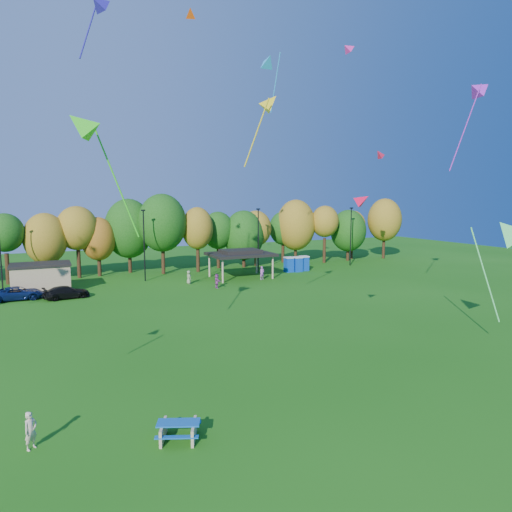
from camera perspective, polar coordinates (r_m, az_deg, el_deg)
name	(u,v)px	position (r m, az deg, el deg)	size (l,w,h in m)	color
ground	(276,422)	(22.92, 2.53, -20.02)	(160.00, 160.00, 0.00)	#19600F
tree_line	(113,233)	(64.27, -17.46, 2.81)	(93.57, 10.55, 11.15)	black
lamp_posts	(144,243)	(59.43, -13.81, 1.61)	(64.50, 0.25, 9.09)	black
utility_building	(41,278)	(56.73, -25.28, -2.45)	(6.30, 4.30, 3.25)	tan
pavilion	(241,254)	(60.28, -1.94, 0.30)	(8.20, 6.20, 3.77)	tan
porta_potties	(297,264)	(65.97, 5.13, -0.99)	(3.75, 1.53, 2.18)	#0E43B9
picnic_table	(179,429)	(21.57, -9.66, -20.58)	(2.30, 2.13, 0.80)	tan
kite_flyer	(31,431)	(22.54, -26.35, -18.97)	(0.60, 0.39, 1.64)	beige
car_c	(18,293)	(53.56, -27.63, -4.15)	(2.31, 5.00, 1.39)	#0D1E53
car_d	(67,292)	(52.09, -22.60, -4.21)	(1.87, 4.60, 1.34)	black
far_person_2	(217,281)	(53.81, -4.91, -3.13)	(1.56, 0.50, 1.69)	#A34495
far_person_3	(262,273)	(59.29, 0.76, -2.11)	(0.64, 0.42, 1.74)	#BC5EC9
far_person_4	(189,277)	(56.74, -8.41, -2.65)	(0.82, 0.53, 1.68)	gray
kite_0	(190,12)	(44.30, -8.20, 27.91)	(1.33, 1.53, 1.30)	#F44A0C
kite_3	(80,126)	(28.32, -21.09, 14.96)	(4.51, 2.32, 7.58)	#31CC1B
kite_4	(271,103)	(34.31, 1.85, 18.53)	(3.32, 1.89, 5.50)	gold
kite_5	(509,233)	(34.64, 29.07, 2.57)	(2.66, 4.83, 7.83)	#4DDA65
kite_6	(351,48)	(51.50, 11.75, 24.07)	(1.54, 1.23, 1.51)	#F02891
kite_8	(104,5)	(36.88, -18.47, 27.62)	(2.81, 1.84, 4.55)	#241B94
kite_10	(379,154)	(59.41, 15.17, 12.19)	(1.66, 1.34, 1.48)	red
kite_11	(363,200)	(30.64, 13.22, 6.83)	(1.54, 1.56, 1.27)	red
kite_12	(268,61)	(53.23, 1.51, 23.17)	(1.66, 3.96, 6.64)	#27A8FA
kite_13	(482,90)	(47.93, 26.38, 18.14)	(5.03, 2.13, 8.53)	purple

